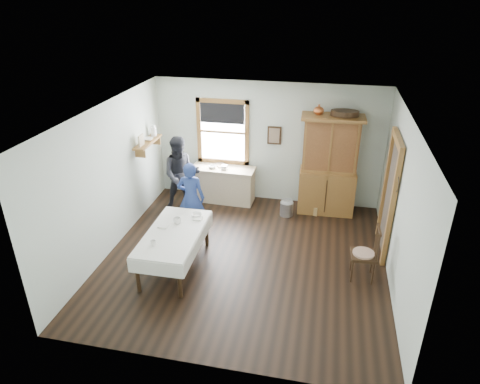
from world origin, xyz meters
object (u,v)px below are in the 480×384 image
at_px(spindle_chair, 364,253).
at_px(wicker_basket, 312,209).
at_px(work_counter, 223,184).
at_px(china_hutch, 329,166).
at_px(pail, 287,209).
at_px(dining_table, 175,249).
at_px(figure_dark, 182,177).
at_px(woman_blue, 191,200).

height_order(spindle_chair, wicker_basket, spindle_chair).
bearing_deg(work_counter, spindle_chair, -36.08).
relative_size(china_hutch, wicker_basket, 6.58).
relative_size(work_counter, pail, 4.69).
bearing_deg(work_counter, china_hutch, 0.89).
height_order(dining_table, wicker_basket, dining_table).
bearing_deg(figure_dark, dining_table, -94.40).
height_order(pail, woman_blue, woman_blue).
relative_size(wicker_basket, figure_dark, 0.21).
bearing_deg(china_hutch, woman_blue, -153.59).
relative_size(spindle_chair, wicker_basket, 3.04).
bearing_deg(figure_dark, pail, -14.93).
height_order(china_hutch, wicker_basket, china_hutch).
height_order(work_counter, china_hutch, china_hutch).
bearing_deg(work_counter, figure_dark, -141.60).
distance_m(dining_table, woman_blue, 1.28).
xyz_separation_m(work_counter, figure_dark, (-0.78, -0.58, 0.37)).
distance_m(work_counter, spindle_chair, 3.78).
distance_m(wicker_basket, woman_blue, 2.72).
distance_m(china_hutch, figure_dark, 3.14).
relative_size(pail, wicker_basket, 0.93).
distance_m(dining_table, figure_dark, 2.21).
xyz_separation_m(china_hutch, woman_blue, (-2.58, -1.41, -0.39)).
height_order(work_counter, spindle_chair, spindle_chair).
bearing_deg(pail, wicker_basket, 22.13).
bearing_deg(pail, spindle_chair, -52.27).
bearing_deg(figure_dark, china_hutch, -9.57).
distance_m(work_counter, china_hutch, 2.39).
xyz_separation_m(dining_table, pail, (1.71, 2.28, -0.20)).
xyz_separation_m(pail, wicker_basket, (0.54, 0.22, -0.06)).
bearing_deg(china_hutch, dining_table, -135.72).
height_order(spindle_chair, woman_blue, woman_blue).
height_order(wicker_basket, figure_dark, figure_dark).
bearing_deg(pail, figure_dark, -175.29).
xyz_separation_m(work_counter, china_hutch, (2.30, -0.03, 0.67)).
bearing_deg(work_counter, woman_blue, -99.52).
bearing_deg(woman_blue, dining_table, 89.85).
relative_size(dining_table, pail, 5.84).
bearing_deg(pail, work_counter, 165.32).
bearing_deg(woman_blue, wicker_basket, -155.14).
xyz_separation_m(china_hutch, dining_table, (-2.51, -2.64, -0.72)).
xyz_separation_m(wicker_basket, woman_blue, (-2.33, -1.27, 0.59)).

